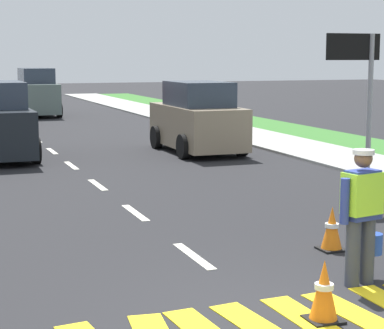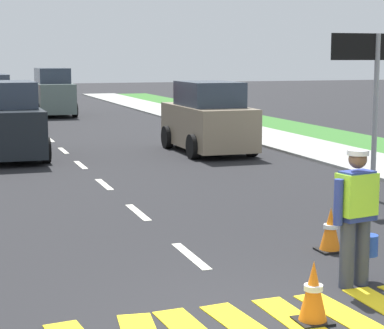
% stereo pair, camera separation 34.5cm
% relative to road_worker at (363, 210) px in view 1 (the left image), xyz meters
% --- Properties ---
extents(ground_plane, '(96.00, 96.00, 0.00)m').
position_rel_road_worker_xyz_m(ground_plane, '(-1.49, 20.16, -0.93)').
color(ground_plane, black).
extents(sidewalk_right, '(2.40, 72.00, 0.14)m').
position_rel_road_worker_xyz_m(sidewalk_right, '(5.71, 9.16, -0.93)').
color(sidewalk_right, '#9E9E99').
rests_on(sidewalk_right, ground).
extents(lane_center_line, '(0.14, 46.40, 0.01)m').
position_rel_road_worker_xyz_m(lane_center_line, '(-1.49, 24.36, -0.93)').
color(lane_center_line, silver).
rests_on(lane_center_line, ground).
extents(road_worker, '(0.73, 0.47, 1.67)m').
position_rel_road_worker_xyz_m(road_worker, '(0.00, 0.00, 0.00)').
color(road_worker, '#383D4C').
rests_on(road_worker, ground).
extents(lane_direction_sign, '(1.16, 0.11, 3.20)m').
position_rel_road_worker_xyz_m(lane_direction_sign, '(2.91, 4.60, 1.48)').
color(lane_direction_sign, gray).
rests_on(lane_direction_sign, ground).
extents(traffic_cone_near, '(0.36, 0.36, 0.64)m').
position_rel_road_worker_xyz_m(traffic_cone_near, '(0.49, 1.49, -0.62)').
color(traffic_cone_near, black).
rests_on(traffic_cone_near, ground).
extents(traffic_cone_far, '(0.36, 0.36, 0.67)m').
position_rel_road_worker_xyz_m(traffic_cone_far, '(-1.07, -0.94, -0.60)').
color(traffic_cone_far, black).
rests_on(traffic_cone_far, ground).
extents(car_outgoing_far, '(1.87, 4.36, 2.23)m').
position_rel_road_worker_xyz_m(car_outgoing_far, '(-0.02, 27.06, 0.11)').
color(car_outgoing_far, slate).
rests_on(car_outgoing_far, ground).
extents(car_parked_far, '(1.94, 3.97, 2.05)m').
position_rel_road_worker_xyz_m(car_parked_far, '(2.48, 12.23, 0.02)').
color(car_parked_far, gray).
rests_on(car_parked_far, ground).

